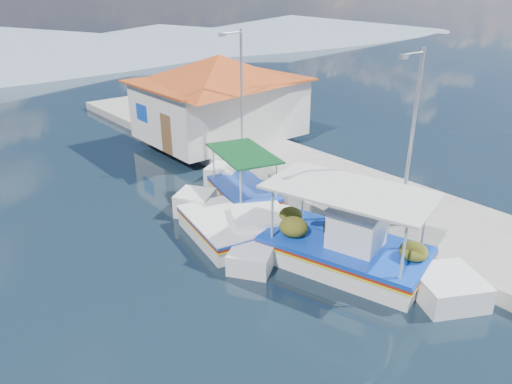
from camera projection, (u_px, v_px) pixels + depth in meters
ground at (359, 318)px, 12.64m from camera, size 160.00×160.00×0.00m
quay at (338, 188)px, 20.23m from camera, size 5.00×44.00×0.50m
bollards at (317, 198)px, 18.31m from camera, size 0.20×17.20×0.30m
main_caique at (343, 249)px, 14.89m from camera, size 4.23×8.54×2.93m
caique_green_canopy at (242, 194)px, 19.37m from camera, size 2.97×6.22×2.40m
caique_blue_hull at (219, 230)px, 16.60m from camera, size 2.62×6.30×1.14m
harbor_building at (220, 95)px, 25.77m from camera, size 10.49×10.49×4.40m
lamp_post_near at (411, 133)px, 15.15m from camera, size 1.21×0.14×6.00m
lamp_post_far at (240, 90)px, 21.53m from camera, size 1.21×0.14×6.00m
mountain_ridge at (20, 44)px, 55.33m from camera, size 171.40×96.00×5.50m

